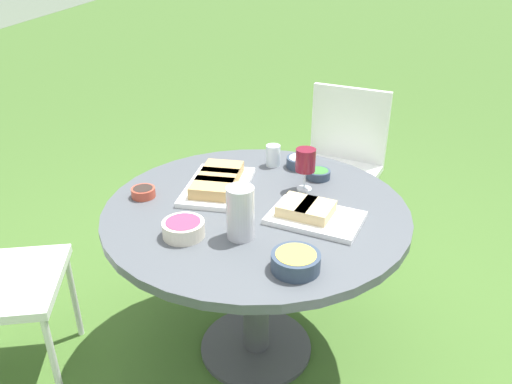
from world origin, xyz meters
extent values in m
plane|color=#446B2B|center=(0.00, 0.00, 0.00)|extent=(40.00, 40.00, 0.00)
cylinder|color=#4C4C51|center=(0.00, 0.00, 0.01)|extent=(0.48, 0.48, 0.02)
cylinder|color=#4C4C51|center=(0.00, 0.00, 0.35)|extent=(0.11, 0.11, 0.66)
cylinder|color=#4C5156|center=(0.00, 0.00, 0.69)|extent=(1.15, 1.15, 0.03)
cube|color=white|center=(0.89, -0.38, 0.45)|extent=(0.56, 0.57, 0.04)
cube|color=white|center=(1.07, -0.45, 0.68)|extent=(0.20, 0.42, 0.42)
cylinder|color=white|center=(0.79, -0.13, 0.22)|extent=(0.03, 0.03, 0.43)
cylinder|color=white|center=(0.64, -0.48, 0.22)|extent=(0.03, 0.03, 0.43)
cylinder|color=white|center=(1.13, -0.27, 0.22)|extent=(0.03, 0.03, 0.43)
cylinder|color=white|center=(0.98, -0.63, 0.22)|extent=(0.03, 0.03, 0.43)
cube|color=white|center=(-0.20, 0.94, 0.45)|extent=(0.52, 0.50, 0.04)
cylinder|color=white|center=(-0.35, 0.72, 0.22)|extent=(0.03, 0.03, 0.43)
cylinder|color=white|center=(0.03, 0.80, 0.22)|extent=(0.03, 0.03, 0.43)
cylinder|color=silver|center=(-0.22, 0.04, 0.80)|extent=(0.09, 0.09, 0.18)
cone|color=silver|center=(-0.18, 0.04, 0.88)|extent=(0.02, 0.02, 0.02)
cylinder|color=silver|center=(0.15, -0.18, 0.71)|extent=(0.06, 0.06, 0.01)
cylinder|color=silver|center=(0.15, -0.18, 0.75)|extent=(0.01, 0.01, 0.08)
cylinder|color=maroon|center=(0.15, -0.18, 0.84)|extent=(0.08, 0.08, 0.09)
cube|color=white|center=(0.14, 0.16, 0.72)|extent=(0.40, 0.28, 0.02)
cube|color=tan|center=(0.22, 0.15, 0.75)|extent=(0.15, 0.17, 0.04)
cube|color=tan|center=(0.14, 0.16, 0.75)|extent=(0.15, 0.17, 0.04)
cube|color=tan|center=(0.05, 0.17, 0.75)|extent=(0.15, 0.17, 0.04)
cube|color=white|center=(-0.09, -0.22, 0.72)|extent=(0.32, 0.38, 0.02)
cube|color=#E0C184|center=(-0.07, -0.15, 0.75)|extent=(0.17, 0.16, 0.04)
cube|color=#E0C184|center=(-0.09, -0.22, 0.75)|extent=(0.17, 0.16, 0.04)
cylinder|color=#334256|center=(-0.39, -0.15, 0.74)|extent=(0.15, 0.15, 0.05)
cylinder|color=#E0C147|center=(-0.39, -0.15, 0.75)|extent=(0.12, 0.12, 0.02)
cylinder|color=#334256|center=(0.27, -0.24, 0.73)|extent=(0.10, 0.10, 0.04)
cylinder|color=#387533|center=(0.27, -0.24, 0.74)|extent=(0.08, 0.08, 0.02)
cylinder|color=#B74733|center=(0.05, 0.44, 0.73)|extent=(0.09, 0.09, 0.04)
cylinder|color=#2D231E|center=(0.05, 0.44, 0.74)|extent=(0.08, 0.08, 0.02)
cylinder|color=beige|center=(-0.23, 0.23, 0.74)|extent=(0.14, 0.14, 0.05)
cylinder|color=#D6385B|center=(-0.23, 0.23, 0.75)|extent=(0.12, 0.12, 0.02)
cylinder|color=#334256|center=(0.38, -0.17, 0.73)|extent=(0.12, 0.12, 0.04)
cylinder|color=silver|center=(0.38, -0.17, 0.75)|extent=(0.10, 0.10, 0.02)
cylinder|color=silver|center=(0.39, -0.05, 0.76)|extent=(0.06, 0.06, 0.10)
camera|label=1|loc=(-1.65, -0.12, 1.61)|focal=35.00mm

